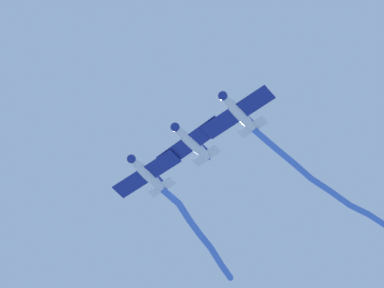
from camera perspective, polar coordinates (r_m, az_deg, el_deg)
The scene contains 5 objects.
airplane_lead at distance 90.62m, azimuth -3.01°, elevation -1.97°, with size 8.19×6.21×2.02m.
smoke_trail_lead at distance 95.52m, azimuth 0.53°, elevation -6.03°, with size 5.46×14.25×1.47m.
airplane_left_wing at distance 88.41m, azimuth -0.06°, elevation 0.14°, with size 8.17×6.16×2.02m.
airplane_right_wing at distance 86.06m, azimuth 3.06°, elevation 2.12°, with size 8.18×6.20×2.02m.
smoke_trail_right_wing at distance 93.46m, azimuth 10.46°, elevation -3.67°, with size 3.47×27.75×1.89m.
Camera 1 is at (-43.88, 34.22, 3.79)m, focal length 80.70 mm.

